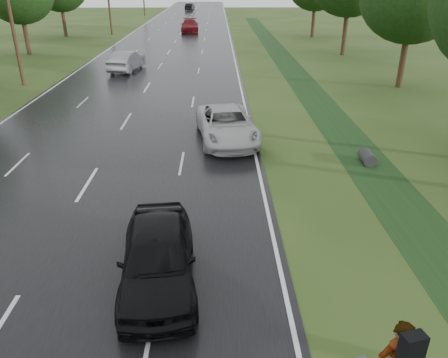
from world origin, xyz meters
The scene contains 11 objects.
road centered at (0.00, 45.00, 0.02)m, with size 14.00×180.00×0.04m, color black.
edge_stripe_east centered at (6.75, 45.00, 0.04)m, with size 0.12×180.00×0.01m, color silver.
edge_stripe_west centered at (-6.75, 45.00, 0.04)m, with size 0.12×180.00×0.01m, color silver.
center_line centered at (0.00, 45.00, 0.04)m, with size 0.12×180.00×0.01m, color silver.
drainage_ditch centered at (11.50, 18.71, 0.04)m, with size 2.20×120.00×0.56m.
utility_pole_mid centered at (-9.20, 25.00, 5.20)m, with size 1.60×0.26×10.00m.
white_pickup centered at (5.50, 12.86, 0.82)m, with size 2.59×5.61×1.56m, color silver.
dark_sedan centered at (3.50, 2.00, 0.84)m, with size 1.90×4.71×1.61m, color black.
silver_sedan centered at (-2.50, 30.03, 0.85)m, with size 1.72×4.92×1.62m, color gray.
far_car_red centered at (1.25, 57.53, 0.89)m, with size 2.38×5.86×1.70m, color maroon.
far_car_dark centered at (-1.03, 98.93, 0.80)m, with size 1.62×4.64×1.53m, color black.
Camera 1 is at (5.05, -7.29, 7.37)m, focal length 35.00 mm.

